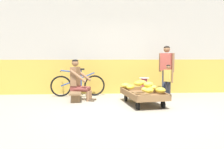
{
  "coord_description": "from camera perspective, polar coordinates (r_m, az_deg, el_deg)",
  "views": [
    {
      "loc": [
        -0.75,
        -4.99,
        1.26
      ],
      "look_at": [
        -0.36,
        1.09,
        0.75
      ],
      "focal_mm": 37.18,
      "sensor_mm": 36.0,
      "label": 1
    }
  ],
  "objects": [
    {
      "name": "ground_plane",
      "position": [
        5.2,
        4.8,
        -9.26
      ],
      "size": [
        80.0,
        80.0,
        0.0
      ],
      "primitive_type": "plane",
      "color": "gray"
    },
    {
      "name": "back_wall",
      "position": [
        7.7,
        1.94,
        6.77
      ],
      "size": [
        16.0,
        0.3,
        3.05
      ],
      "color": "gold",
      "rests_on": "ground"
    },
    {
      "name": "banana_cart",
      "position": [
        5.98,
        7.68,
        -5.07
      ],
      "size": [
        1.05,
        1.55,
        0.36
      ],
      "color": "brown",
      "rests_on": "ground"
    },
    {
      "name": "banana_pile",
      "position": [
        5.97,
        7.79,
        -2.93
      ],
      "size": [
        1.01,
        1.17,
        0.26
      ],
      "color": "gold",
      "rests_on": "banana_cart"
    },
    {
      "name": "low_bench",
      "position": [
        6.62,
        -8.95,
        -4.5
      ],
      "size": [
        0.39,
        1.12,
        0.27
      ],
      "color": "brown",
      "rests_on": "ground"
    },
    {
      "name": "vendor_seated",
      "position": [
        6.54,
        -8.28,
        -1.35
      ],
      "size": [
        0.73,
        0.59,
        1.14
      ],
      "color": "brown",
      "rests_on": "ground"
    },
    {
      "name": "plastic_crate",
      "position": [
        7.0,
        7.87,
        -4.39
      ],
      "size": [
        0.36,
        0.28,
        0.3
      ],
      "color": "#19847F",
      "rests_on": "ground"
    },
    {
      "name": "weighing_scale",
      "position": [
        6.96,
        7.9,
        -1.92
      ],
      "size": [
        0.3,
        0.3,
        0.29
      ],
      "color": "#28282D",
      "rests_on": "plastic_crate"
    },
    {
      "name": "bicycle_near_left",
      "position": [
        7.2,
        -8.41,
        -2.51
      ],
      "size": [
        1.66,
        0.48,
        0.86
      ],
      "color": "black",
      "rests_on": "ground"
    },
    {
      "name": "customer_adult",
      "position": [
        7.09,
        13.25,
        2.17
      ],
      "size": [
        0.38,
        0.36,
        1.53
      ],
      "color": "#38425B",
      "rests_on": "ground"
    },
    {
      "name": "customer_child",
      "position": [
        6.79,
        13.63,
        -0.84
      ],
      "size": [
        0.23,
        0.25,
        0.99
      ],
      "color": "#232328",
      "rests_on": "ground"
    },
    {
      "name": "shopping_bag",
      "position": [
        6.74,
        9.54,
        -5.02
      ],
      "size": [
        0.18,
        0.12,
        0.24
      ],
      "primitive_type": "cube",
      "color": "silver",
      "rests_on": "ground"
    }
  ]
}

